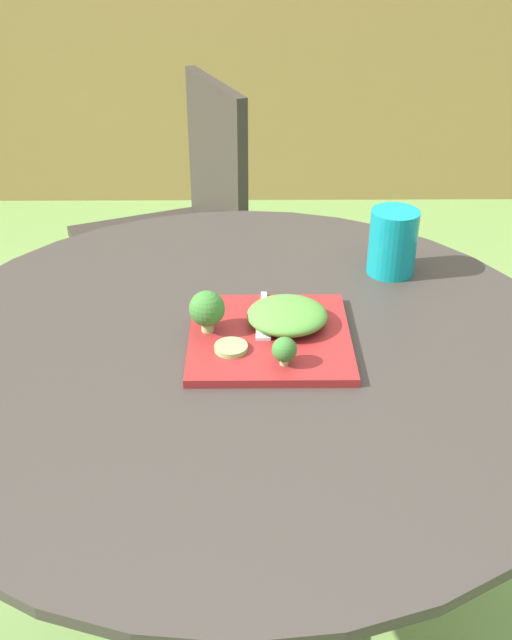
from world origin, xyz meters
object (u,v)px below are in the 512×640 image
Objects in this scene: patio_chair at (183,214)px; drinking_glass at (392,245)px; fork at (263,320)px; salad_plate at (270,338)px.

patio_chair reaches higher than drinking_glass.
patio_chair is 5.83× the size of fork.
patio_chair reaches higher than salad_plate.
fork reaches higher than salad_plate.
drinking_glass is at bearing -59.53° from patio_chair.
drinking_glass is (0.23, 0.24, 0.05)m from salad_plate.
patio_chair reaches higher than fork.
patio_chair is 0.95m from drinking_glass.
salad_plate is 0.04m from fork.
salad_plate is at bearing -77.43° from patio_chair.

